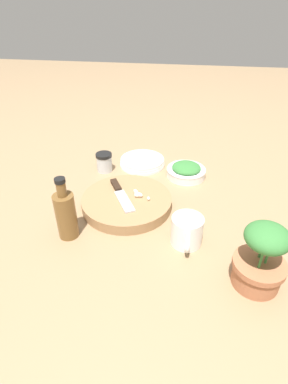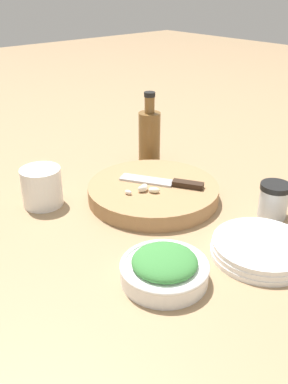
{
  "view_description": "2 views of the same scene",
  "coord_description": "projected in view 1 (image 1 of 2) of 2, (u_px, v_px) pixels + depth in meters",
  "views": [
    {
      "loc": [
        0.84,
        0.13,
        0.61
      ],
      "look_at": [
        -0.0,
        -0.01,
        0.04
      ],
      "focal_mm": 28.0,
      "sensor_mm": 36.0,
      "label": 1
    },
    {
      "loc": [
        -0.62,
        0.54,
        0.47
      ],
      "look_at": [
        -0.01,
        -0.0,
        0.05
      ],
      "focal_mm": 40.0,
      "sensor_mm": 36.0,
      "label": 2
    }
  ],
  "objects": [
    {
      "name": "ground_plane",
      "position": [
        146.0,
        203.0,
        1.05
      ],
      "size": [
        5.0,
        5.0,
        0.0
      ],
      "primitive_type": "plane",
      "color": "#997A56"
    },
    {
      "name": "coffee_mug",
      "position": [
        187.0,
        231.0,
        0.85
      ],
      "size": [
        0.12,
        0.09,
        0.09
      ],
      "color": "white",
      "rests_on": "ground_plane"
    },
    {
      "name": "oil_bottle",
      "position": [
        66.0,
        214.0,
        0.86
      ],
      "size": [
        0.06,
        0.06,
        0.2
      ],
      "color": "brown",
      "rests_on": "ground_plane"
    },
    {
      "name": "potted_herb",
      "position": [
        261.0,
        260.0,
        0.71
      ],
      "size": [
        0.13,
        0.13,
        0.18
      ],
      "color": "#B26B47",
      "rests_on": "ground_plane"
    },
    {
      "name": "herb_bowl",
      "position": [
        186.0,
        171.0,
        1.18
      ],
      "size": [
        0.15,
        0.15,
        0.06
      ],
      "color": "white",
      "rests_on": "ground_plane"
    },
    {
      "name": "garlic_cloves",
      "position": [
        139.0,
        194.0,
        1.01
      ],
      "size": [
        0.05,
        0.07,
        0.02
      ],
      "color": "silver",
      "rests_on": "cutting_board"
    },
    {
      "name": "chef_knife",
      "position": [
        120.0,
        193.0,
        1.02
      ],
      "size": [
        0.19,
        0.12,
        0.01
      ],
      "rotation": [
        0.0,
        0.0,
        5.24
      ],
      "color": "black",
      "rests_on": "cutting_board"
    },
    {
      "name": "spice_jar",
      "position": [
        104.0,
        162.0,
        1.21
      ],
      "size": [
        0.06,
        0.06,
        0.08
      ],
      "color": "silver",
      "rests_on": "ground_plane"
    },
    {
      "name": "plate_stack",
      "position": [
        142.0,
        162.0,
        1.27
      ],
      "size": [
        0.19,
        0.19,
        0.03
      ],
      "color": "white",
      "rests_on": "ground_plane"
    },
    {
      "name": "cutting_board",
      "position": [
        127.0,
        202.0,
        1.02
      ],
      "size": [
        0.3,
        0.3,
        0.04
      ],
      "color": "#9E754C",
      "rests_on": "ground_plane"
    }
  ]
}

